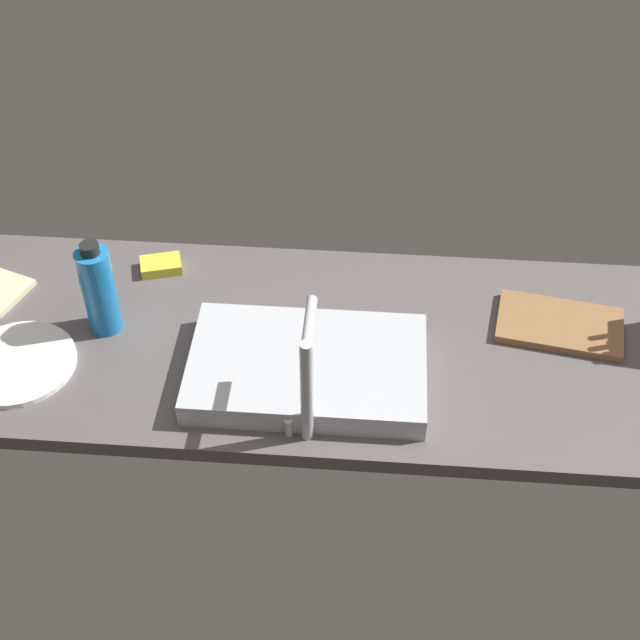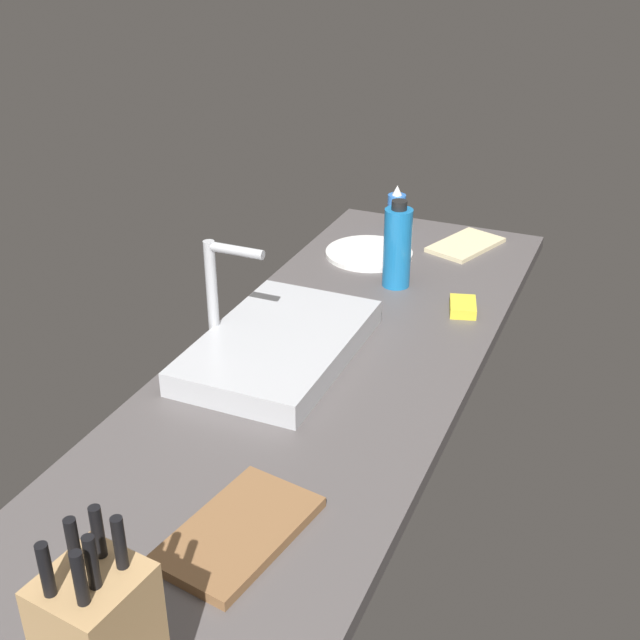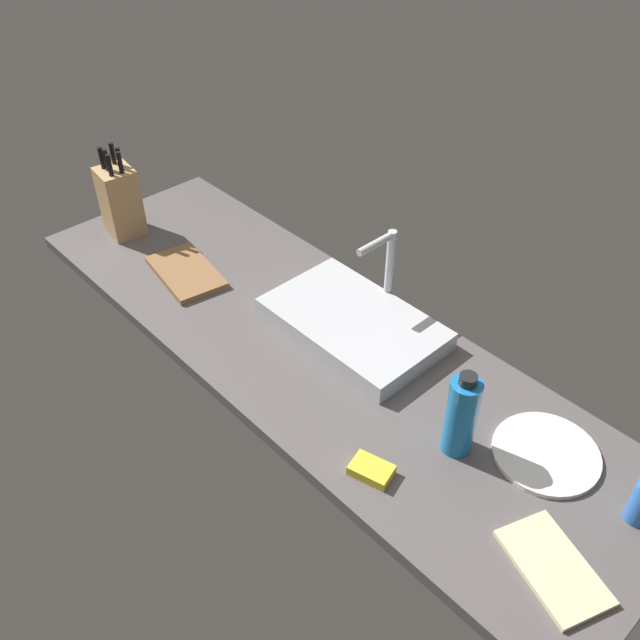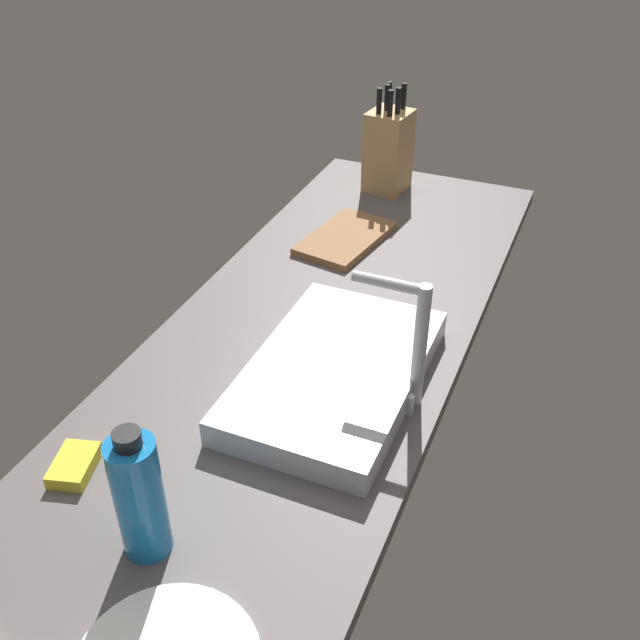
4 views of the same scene
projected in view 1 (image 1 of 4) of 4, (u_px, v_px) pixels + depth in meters
The scene contains 7 objects.
countertop_slab at pixel (332, 348), 186.06cm from camera, with size 190.24×59.81×3.50cm, color #514C4C.
sink_basin at pixel (307, 368), 176.01cm from camera, with size 46.72×29.01×5.26cm, color #B7BABF.
faucet at pixel (306, 377), 158.20cm from camera, with size 5.50×13.58×24.40cm.
cutting_board at pixel (560, 325), 187.32cm from camera, with size 25.93×15.14×1.80cm, color brown.
water_bottle at pixel (99, 290), 181.24cm from camera, with size 6.93×6.93×22.15cm.
dinner_plate at pixel (18, 363), 179.70cm from camera, with size 23.60×23.60×1.20cm, color white.
dish_sponge at pixel (161, 265), 200.90cm from camera, with size 9.00×6.00×2.40cm, color yellow.
Camera 1 is at (-7.60, 130.04, 134.76)cm, focal length 49.98 mm.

